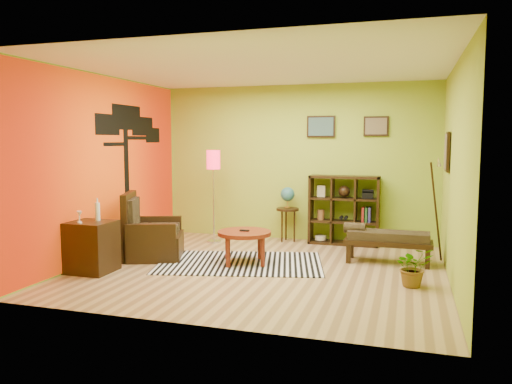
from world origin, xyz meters
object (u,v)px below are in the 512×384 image
(armchair, at_px, (150,238))
(potted_plant, at_px, (413,271))
(coffee_table, at_px, (244,236))
(side_cabinet, at_px, (91,246))
(cube_shelf, at_px, (345,210))
(floor_lamp, at_px, (213,168))
(bench, at_px, (386,238))
(globe_table, at_px, (288,200))

(armchair, distance_m, potted_plant, 3.90)
(coffee_table, xyz_separation_m, side_cabinet, (-1.87, -1.06, -0.06))
(armchair, bearing_deg, cube_shelf, 34.38)
(floor_lamp, bearing_deg, bench, -12.43)
(cube_shelf, bearing_deg, bench, -57.03)
(bench, bearing_deg, armchair, -168.29)
(floor_lamp, bearing_deg, coffee_table, -52.39)
(coffee_table, bearing_deg, side_cabinet, -150.51)
(coffee_table, distance_m, floor_lamp, 1.88)
(bench, bearing_deg, coffee_table, -162.10)
(armchair, xyz_separation_m, floor_lamp, (0.50, 1.38, 1.02))
(side_cabinet, relative_size, potted_plant, 2.02)
(coffee_table, relative_size, potted_plant, 1.56)
(globe_table, height_order, cube_shelf, cube_shelf)
(floor_lamp, distance_m, potted_plant, 3.98)
(coffee_table, distance_m, bench, 2.09)
(side_cabinet, bearing_deg, potted_plant, 7.70)
(floor_lamp, height_order, cube_shelf, floor_lamp)
(armchair, distance_m, cube_shelf, 3.34)
(coffee_table, relative_size, bench, 0.61)
(cube_shelf, relative_size, bench, 0.93)
(side_cabinet, height_order, globe_table, side_cabinet)
(side_cabinet, xyz_separation_m, globe_table, (2.11, 2.82, 0.38))
(armchair, bearing_deg, globe_table, 46.60)
(armchair, xyz_separation_m, potted_plant, (3.88, -0.40, -0.11))
(bench, bearing_deg, floor_lamp, 167.57)
(floor_lamp, relative_size, potted_plant, 3.25)
(armchair, bearing_deg, coffee_table, 3.14)
(side_cabinet, bearing_deg, floor_lamp, 69.75)
(coffee_table, xyz_separation_m, floor_lamp, (-1.00, 1.30, 0.91))
(floor_lamp, relative_size, bench, 1.28)
(cube_shelf, bearing_deg, coffee_table, -124.60)
(potted_plant, bearing_deg, cube_shelf, 116.39)
(coffee_table, bearing_deg, bench, 17.90)
(cube_shelf, distance_m, potted_plant, 2.58)
(floor_lamp, relative_size, globe_table, 1.67)
(armchair, distance_m, side_cabinet, 1.05)
(globe_table, bearing_deg, side_cabinet, -126.78)
(floor_lamp, height_order, globe_table, floor_lamp)
(cube_shelf, height_order, bench, cube_shelf)
(floor_lamp, distance_m, globe_table, 1.44)
(armchair, bearing_deg, side_cabinet, -110.58)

